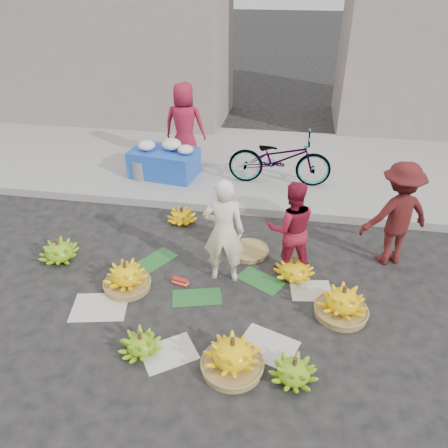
% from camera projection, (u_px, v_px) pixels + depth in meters
% --- Properties ---
extents(ground, '(80.00, 80.00, 0.00)m').
position_uv_depth(ground, '(207.00, 289.00, 5.97)').
color(ground, black).
rests_on(ground, ground).
extents(curb, '(40.00, 0.25, 0.15)m').
position_uv_depth(curb, '(232.00, 207.00, 7.78)').
color(curb, gray).
rests_on(curb, ground).
extents(sidewalk, '(40.00, 4.00, 0.12)m').
position_uv_depth(sidewalk, '(247.00, 162.00, 9.56)').
color(sidewalk, gray).
rests_on(sidewalk, ground).
extents(building_left, '(6.00, 3.00, 4.00)m').
position_uv_depth(building_left, '(113.00, 42.00, 11.59)').
color(building_left, gray).
rests_on(building_left, sidewalk).
extents(newspaper_scatter, '(3.20, 1.80, 0.00)m').
position_uv_depth(newspaper_scatter, '(194.00, 330.00, 5.29)').
color(newspaper_scatter, silver).
rests_on(newspaper_scatter, ground).
extents(banana_leaves, '(2.00, 1.00, 0.00)m').
position_uv_depth(banana_leaves, '(203.00, 279.00, 6.15)').
color(banana_leaves, '#1C5625').
rests_on(banana_leaves, ground).
extents(banana_bunch_0, '(0.64, 0.64, 0.44)m').
position_uv_depth(banana_bunch_0, '(126.00, 277.00, 5.89)').
color(banana_bunch_0, olive).
rests_on(banana_bunch_0, ground).
extents(banana_bunch_1, '(0.47, 0.47, 0.29)m').
position_uv_depth(banana_bunch_1, '(141.00, 344.00, 4.95)').
color(banana_bunch_1, '#5D9C16').
rests_on(banana_bunch_1, ground).
extents(banana_bunch_2, '(0.67, 0.67, 0.46)m').
position_uv_depth(banana_bunch_2, '(232.00, 356.00, 4.69)').
color(banana_bunch_2, olive).
rests_on(banana_bunch_2, ground).
extents(banana_bunch_3, '(0.63, 0.63, 0.32)m').
position_uv_depth(banana_bunch_3, '(294.00, 370.00, 4.60)').
color(banana_bunch_3, '#5D9C16').
rests_on(banana_bunch_3, ground).
extents(banana_bunch_4, '(0.74, 0.74, 0.45)m').
position_uv_depth(banana_bunch_4, '(342.00, 303.00, 5.43)').
color(banana_bunch_4, olive).
rests_on(banana_bunch_4, ground).
extents(banana_bunch_5, '(0.73, 0.73, 0.35)m').
position_uv_depth(banana_bunch_5, '(294.00, 269.00, 6.09)').
color(banana_bunch_5, yellow).
rests_on(banana_bunch_5, ground).
extents(banana_bunch_6, '(0.58, 0.58, 0.36)m').
position_uv_depth(banana_bunch_6, '(59.00, 251.00, 6.47)').
color(banana_bunch_6, '#5D9C16').
rests_on(banana_bunch_6, ground).
extents(banana_bunch_7, '(0.54, 0.54, 0.30)m').
position_uv_depth(banana_bunch_7, '(182.00, 216.00, 7.40)').
color(banana_bunch_7, yellow).
rests_on(banana_bunch_7, ground).
extents(basket_spare, '(0.72, 0.72, 0.07)m').
position_uv_depth(basket_spare, '(249.00, 251.00, 6.67)').
color(basket_spare, olive).
rests_on(basket_spare, ground).
extents(incense_stack, '(0.24, 0.12, 0.09)m').
position_uv_depth(incense_stack, '(180.00, 282.00, 6.01)').
color(incense_stack, red).
rests_on(incense_stack, ground).
extents(vendor_cream, '(0.58, 0.40, 1.52)m').
position_uv_depth(vendor_cream, '(224.00, 232.00, 5.79)').
color(vendor_cream, white).
rests_on(vendor_cream, ground).
extents(vendor_red, '(0.78, 0.66, 1.40)m').
position_uv_depth(vendor_red, '(291.00, 228.00, 5.98)').
color(vendor_red, '#A51932').
rests_on(vendor_red, ground).
extents(man_striped, '(1.16, 0.93, 1.57)m').
position_uv_depth(man_striped, '(397.00, 214.00, 6.14)').
color(man_striped, maroon).
rests_on(man_striped, ground).
extents(flower_table, '(1.38, 0.97, 0.74)m').
position_uv_depth(flower_table, '(165.00, 161.00, 8.69)').
color(flower_table, '#1B46B5').
rests_on(flower_table, sidewalk).
extents(grey_bucket, '(0.33, 0.33, 0.37)m').
position_uv_depth(grey_bucket, '(140.00, 169.00, 8.63)').
color(grey_bucket, slate).
rests_on(grey_bucket, sidewalk).
extents(flower_vendor, '(0.84, 0.55, 1.72)m').
position_uv_depth(flower_vendor, '(185.00, 125.00, 8.87)').
color(flower_vendor, '#A51932').
rests_on(flower_vendor, sidewalk).
extents(bicycle, '(0.72, 1.96, 1.02)m').
position_uv_depth(bicycle, '(280.00, 159.00, 8.27)').
color(bicycle, gray).
rests_on(bicycle, sidewalk).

